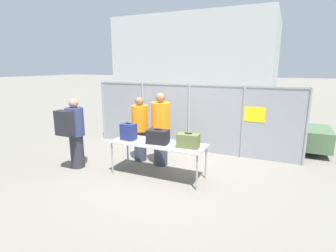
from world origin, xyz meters
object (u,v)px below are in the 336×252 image
Objects in this scene: inspection_table at (158,145)px; suitcase_navy at (129,132)px; suitcase_olive at (188,141)px; security_worker_far at (140,128)px; security_worker_near at (161,128)px; utility_trailer at (277,135)px; suitcase_black at (158,137)px; traveler_hooded at (74,131)px.

suitcase_navy is (-0.74, -0.04, 0.24)m from inspection_table.
suitcase_olive is 0.28× the size of security_worker_far.
security_worker_near is at bearing -168.49° from security_worker_far.
suitcase_navy reaches higher than utility_trailer.
suitcase_black reaches higher than suitcase_olive.
security_worker_far is at bearing -141.47° from utility_trailer.
traveler_hooded reaches higher than suitcase_olive.
inspection_table is 4.11m from utility_trailer.
security_worker_far is at bearing 154.21° from suitcase_olive.
traveler_hooded is at bearing -170.01° from suitcase_black.
suitcase_navy is at bearing -176.95° from inspection_table.
inspection_table is 1.19m from security_worker_far.
security_worker_far reaches higher than inspection_table.
traveler_hooded reaches higher than suitcase_black.
security_worker_far is at bearing -26.31° from security_worker_near.
suitcase_olive is at bearing -115.72° from utility_trailer.
traveler_hooded reaches higher than utility_trailer.
suitcase_olive is 0.26× the size of security_worker_near.
security_worker_near is at bearing -134.41° from utility_trailer.
security_worker_near is 0.51× the size of utility_trailer.
traveler_hooded is (-2.07, -0.40, 0.21)m from inspection_table.
security_worker_far is at bearing 140.14° from inspection_table.
utility_trailer is (2.36, 3.35, -0.31)m from inspection_table.
security_worker_near is (-0.26, 0.68, 0.21)m from inspection_table.
security_worker_far is at bearing 139.43° from suitcase_black.
inspection_table is 1.18× the size of security_worker_near.
suitcase_black is 0.71m from suitcase_olive.
suitcase_black is 4.15m from utility_trailer.
inspection_table is at bearing -125.14° from utility_trailer.
utility_trailer is at bearing -153.66° from security_worker_near.
inspection_table is at bearing 3.05° from suitcase_navy.
suitcase_black is at bearing 92.28° from security_worker_near.
security_worker_near reaches higher than inspection_table.
utility_trailer is (3.26, 2.60, -0.45)m from security_worker_far.
traveler_hooded is at bearing 11.57° from security_worker_near.
traveler_hooded is (-1.32, -0.36, -0.03)m from suitcase_navy.
suitcase_navy is 0.22× the size of security_worker_near.
security_worker_near is (-0.99, 0.71, 0.01)m from suitcase_olive.
inspection_table is at bearing 177.32° from suitcase_olive.
security_worker_far is 0.47× the size of utility_trailer.
utility_trailer is at bearing 54.86° from inspection_table.
suitcase_olive is (0.73, -0.03, 0.20)m from inspection_table.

